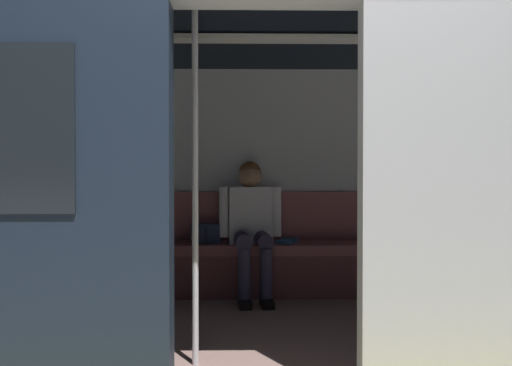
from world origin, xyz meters
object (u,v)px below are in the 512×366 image
handbag (207,233)px  person_seated (251,219)px  train_car (252,121)px  grab_pole_door (195,184)px  book (287,241)px  bench_seat (257,255)px

handbag → person_seated: bearing=168.3°
train_car → person_seated: train_car is taller
grab_pole_door → train_car: bearing=-116.0°
person_seated → grab_pole_door: 1.69m
person_seated → book: bearing=-161.8°
train_car → person_seated: size_ratio=5.37×
bench_seat → grab_pole_door: bearing=77.3°
grab_pole_door → book: bearing=-110.6°
train_car → handbag: bearing=-68.9°
train_car → book: train_car is taller
handbag → grab_pole_door: (-0.07, 1.71, 0.47)m
bench_seat → grab_pole_door: 1.84m
train_car → bench_seat: 1.48m
bench_seat → book: book is taller
train_car → grab_pole_door: train_car is taller
train_car → bench_seat: bearing=-92.9°
train_car → bench_seat: train_car is taller
train_car → person_seated: bearing=-89.8°
bench_seat → person_seated: person_seated is taller
bench_seat → book: bearing=-168.5°
book → grab_pole_door: 1.93m
handbag → grab_pole_door: bearing=92.4°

